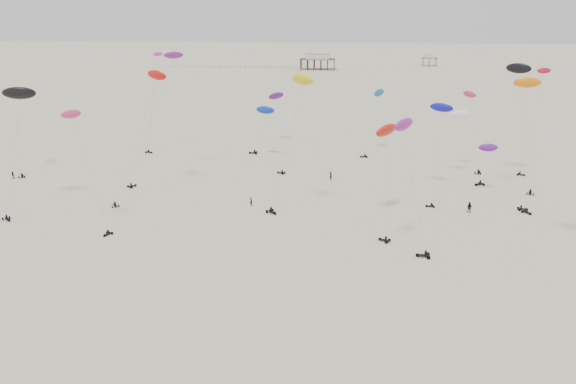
# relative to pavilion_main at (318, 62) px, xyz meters

# --- Properties ---
(ground_plane) EXTENTS (900.00, 900.00, 0.00)m
(ground_plane) POSITION_rel_pavilion_main_xyz_m (10.00, -150.00, -4.22)
(ground_plane) COLOR beige
(pavilion_main) EXTENTS (21.00, 13.00, 9.80)m
(pavilion_main) POSITION_rel_pavilion_main_xyz_m (0.00, 0.00, 0.00)
(pavilion_main) COLOR brown
(pavilion_main) RESTS_ON ground
(pavilion_small) EXTENTS (9.00, 7.00, 8.00)m
(pavilion_small) POSITION_rel_pavilion_main_xyz_m (70.00, 30.00, -0.74)
(pavilion_small) COLOR brown
(pavilion_small) RESTS_ON ground
(pier_fence) EXTENTS (80.20, 0.20, 1.50)m
(pier_fence) POSITION_rel_pavilion_main_xyz_m (-52.00, -0.00, -3.45)
(pier_fence) COLOR black
(pier_fence) RESTS_ON ground
(rig_0) EXTENTS (4.80, 14.78, 25.74)m
(rig_0) POSITION_rel_pavilion_main_xyz_m (49.71, -238.75, 15.17)
(rig_0) COLOR black
(rig_0) RESTS_ON ground
(rig_1) EXTENTS (5.62, 5.99, 17.68)m
(rig_1) POSITION_rel_pavilion_main_xyz_m (45.80, -221.61, 6.18)
(rig_1) COLOR black
(rig_1) RESTS_ON ground
(rig_2) EXTENTS (6.11, 10.06, 16.11)m
(rig_2) POSITION_rel_pavilion_main_xyz_m (25.69, -206.02, 7.61)
(rig_2) COLOR black
(rig_2) RESTS_ON ground
(rig_3) EXTENTS (7.29, 5.03, 19.51)m
(rig_3) POSITION_rel_pavilion_main_xyz_m (-21.51, -263.97, 7.97)
(rig_3) COLOR black
(rig_3) RESTS_ON ground
(rig_4) EXTENTS (8.82, 5.28, 24.33)m
(rig_4) POSITION_rel_pavilion_main_xyz_m (10.04, -251.60, 13.54)
(rig_4) COLOR black
(rig_4) RESTS_ON ground
(rig_5) EXTENTS (9.22, 16.59, 27.91)m
(rig_5) POSITION_rel_pavilion_main_xyz_m (-19.43, -230.70, 14.19)
(rig_5) COLOR black
(rig_5) RESTS_ON ground
(rig_6) EXTENTS (6.13, 11.73, 21.96)m
(rig_6) POSITION_rel_pavilion_main_xyz_m (-37.90, -253.20, 13.75)
(rig_6) COLOR black
(rig_6) RESTS_ON ground
(rig_7) EXTENTS (7.11, 9.69, 22.53)m
(rig_7) POSITION_rel_pavilion_main_xyz_m (59.03, -218.84, 8.74)
(rig_7) COLOR black
(rig_7) RESTS_ON ground
(rig_8) EXTENTS (6.10, 9.30, 17.89)m
(rig_8) POSITION_rel_pavilion_main_xyz_m (-52.03, -231.90, 9.19)
(rig_8) COLOR black
(rig_8) RESTS_ON ground
(rig_9) EXTENTS (9.01, 16.64, 18.26)m
(rig_9) POSITION_rel_pavilion_main_xyz_m (0.44, -216.15, 5.29)
(rig_9) COLOR black
(rig_9) RESTS_ON ground
(rig_10) EXTENTS (7.58, 18.00, 18.37)m
(rig_10) POSITION_rel_pavilion_main_xyz_m (-0.94, -199.52, 5.65)
(rig_10) COLOR black
(rig_10) RESTS_ON ground
(rig_11) EXTENTS (3.47, 10.99, 24.31)m
(rig_11) POSITION_rel_pavilion_main_xyz_m (-29.56, -208.61, 7.43)
(rig_11) COLOR black
(rig_11) RESTS_ON ground
(rig_12) EXTENTS (7.22, 9.90, 14.73)m
(rig_12) POSITION_rel_pavilion_main_xyz_m (43.24, -226.43, 5.55)
(rig_12) COLOR black
(rig_12) RESTS_ON ground
(rig_13) EXTENTS (5.67, 13.73, 18.73)m
(rig_13) POSITION_rel_pavilion_main_xyz_m (36.22, -237.05, 9.98)
(rig_13) COLOR black
(rig_13) RESTS_ON ground
(rig_15) EXTENTS (9.11, 15.69, 24.75)m
(rig_15) POSITION_rel_pavilion_main_xyz_m (-18.07, -242.02, 14.60)
(rig_15) COLOR black
(rig_15) RESTS_ON ground
(rig_16) EXTENTS (5.59, 15.59, 22.61)m
(rig_16) POSITION_rel_pavilion_main_xyz_m (55.05, -225.95, 12.52)
(rig_16) COLOR black
(rig_16) RESTS_ON ground
(rig_17) EXTENTS (5.25, 15.36, 17.89)m
(rig_17) POSITION_rel_pavilion_main_xyz_m (25.22, -253.55, 9.17)
(rig_17) COLOR black
(rig_17) RESTS_ON ground
(rig_18) EXTENTS (6.90, 5.56, 19.91)m
(rig_18) POSITION_rel_pavilion_main_xyz_m (27.61, -267.01, 9.67)
(rig_18) COLOR black
(rig_18) RESTS_ON ground
(rig_19) EXTENTS (7.28, 11.25, 13.36)m
(rig_19) POSITION_rel_pavilion_main_xyz_m (47.10, -239.77, 2.10)
(rig_19) COLOR black
(rig_19) RESTS_ON ground
(spectator_0) EXTENTS (0.83, 0.86, 1.96)m
(spectator_0) POSITION_rel_pavilion_main_xyz_m (1.91, -249.31, -4.22)
(spectator_0) COLOR black
(spectator_0) RESTS_ON ground
(spectator_1) EXTENTS (1.29, 1.16, 2.29)m
(spectator_1) POSITION_rel_pavilion_main_xyz_m (40.60, -248.96, -4.22)
(spectator_1) COLOR black
(spectator_1) RESTS_ON ground
(spectator_2) EXTENTS (1.26, 1.12, 1.89)m
(spectator_2) POSITION_rel_pavilion_main_xyz_m (-51.04, -237.47, -4.22)
(spectator_2) COLOR black
(spectator_2) RESTS_ON ground
(spectator_3) EXTENTS (0.94, 0.94, 2.17)m
(spectator_3) POSITION_rel_pavilion_main_xyz_m (15.74, -231.22, -4.22)
(spectator_3) COLOR black
(spectator_3) RESTS_ON ground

